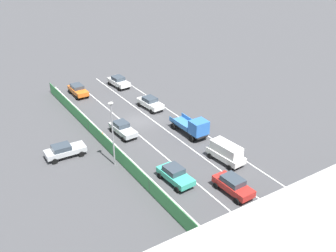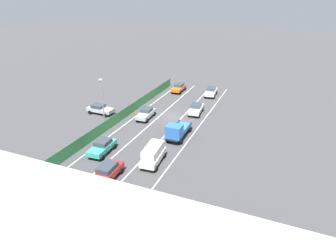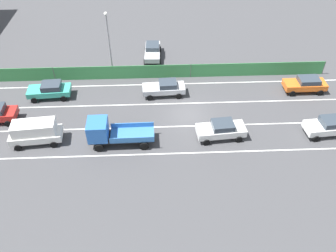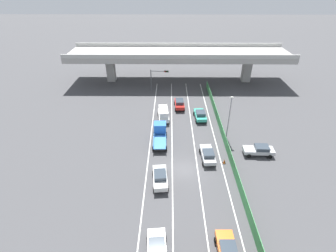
# 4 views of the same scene
# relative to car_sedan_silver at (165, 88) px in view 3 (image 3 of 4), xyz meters

# --- Properties ---
(ground_plane) EXTENTS (300.00, 300.00, 0.00)m
(ground_plane) POSITION_rel_car_sedan_silver_xyz_m (-3.41, -2.25, -0.88)
(ground_plane) COLOR #424244
(lane_line_left_edge) EXTENTS (0.14, 49.61, 0.01)m
(lane_line_left_edge) POSITION_rel_car_sedan_silver_xyz_m (-8.75, 4.56, -0.88)
(lane_line_left_edge) COLOR silver
(lane_line_left_edge) RESTS_ON ground
(lane_line_mid_left) EXTENTS (0.14, 49.61, 0.01)m
(lane_line_mid_left) POSITION_rel_car_sedan_silver_xyz_m (-5.19, 4.56, -0.88)
(lane_line_mid_left) COLOR silver
(lane_line_mid_left) RESTS_ON ground
(lane_line_mid_right) EXTENTS (0.14, 49.61, 0.01)m
(lane_line_mid_right) POSITION_rel_car_sedan_silver_xyz_m (-1.63, 4.56, -0.88)
(lane_line_mid_right) COLOR silver
(lane_line_mid_right) RESTS_ON ground
(lane_line_right_edge) EXTENTS (0.14, 49.61, 0.01)m
(lane_line_right_edge) POSITION_rel_car_sedan_silver_xyz_m (1.93, 4.56, -0.88)
(lane_line_right_edge) COLOR silver
(lane_line_right_edge) RESTS_ON ground
(green_fence) EXTENTS (0.10, 45.71, 1.64)m
(green_fence) POSITION_rel_car_sedan_silver_xyz_m (3.24, 4.56, -0.06)
(green_fence) COLOR #3D8E4C
(green_fence) RESTS_ON ground
(car_sedan_silver) EXTENTS (2.12, 4.49, 1.61)m
(car_sedan_silver) POSITION_rel_car_sedan_silver_xyz_m (0.00, 0.00, 0.00)
(car_sedan_silver) COLOR #B7BABC
(car_sedan_silver) RESTS_ON ground
(car_taxi_orange) EXTENTS (2.00, 4.42, 1.62)m
(car_taxi_orange) POSITION_rel_car_sedan_silver_xyz_m (0.02, -15.01, 0.03)
(car_taxi_orange) COLOR orange
(car_taxi_orange) RESTS_ON ground
(car_hatchback_white) EXTENTS (2.29, 4.52, 1.69)m
(car_hatchback_white) POSITION_rel_car_sedan_silver_xyz_m (-6.80, -4.89, 0.05)
(car_hatchback_white) COLOR silver
(car_hatchback_white) RESTS_ON ground
(car_taxi_teal) EXTENTS (2.26, 4.45, 1.66)m
(car_taxi_teal) POSITION_rel_car_sedan_silver_xyz_m (0.10, 11.94, 0.03)
(car_taxi_teal) COLOR teal
(car_taxi_teal) RESTS_ON ground
(car_van_white) EXTENTS (2.36, 4.65, 2.22)m
(car_van_white) POSITION_rel_car_sedan_silver_xyz_m (-6.75, 11.71, 0.37)
(car_van_white) COLOR silver
(car_van_white) RESTS_ON ground
(car_sedan_white) EXTENTS (2.31, 4.46, 1.70)m
(car_sedan_white) POSITION_rel_car_sedan_silver_xyz_m (-6.75, -14.83, 0.05)
(car_sedan_white) COLOR white
(car_sedan_white) RESTS_ON ground
(flatbed_truck_blue) EXTENTS (2.34, 5.79, 2.52)m
(flatbed_truck_blue) POSITION_rel_car_sedan_silver_xyz_m (-7.16, 5.14, 0.42)
(flatbed_truck_blue) COLOR black
(flatbed_truck_blue) RESTS_ON ground
(parked_wagon_silver) EXTENTS (4.56, 2.15, 1.57)m
(parked_wagon_silver) POSITION_rel_car_sedan_silver_xyz_m (7.89, 1.20, -0.01)
(parked_wagon_silver) COLOR #B2B5B7
(parked_wagon_silver) RESTS_ON ground
(street_lamp) EXTENTS (0.60, 0.36, 7.51)m
(street_lamp) POSITION_rel_car_sedan_silver_xyz_m (3.89, 5.75, 3.65)
(street_lamp) COLOR gray
(street_lamp) RESTS_ON ground
(traffic_cone) EXTENTS (0.47, 0.47, 0.69)m
(traffic_cone) POSITION_rel_car_sedan_silver_xyz_m (2.34, -0.90, -0.56)
(traffic_cone) COLOR orange
(traffic_cone) RESTS_ON ground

